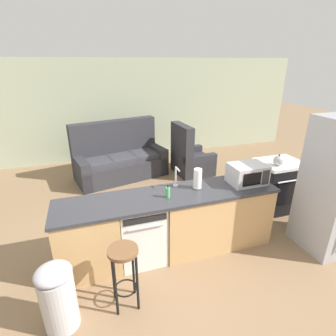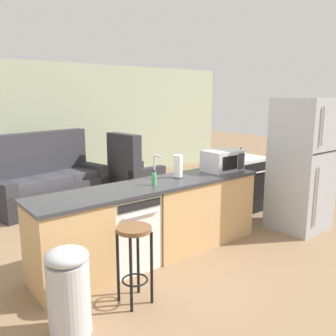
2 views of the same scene
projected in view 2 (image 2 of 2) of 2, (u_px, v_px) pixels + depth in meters
ground_plane at (145, 259)px, 4.23m from camera, size 24.00×24.00×0.00m
wall_back at (40, 125)px, 7.38m from camera, size 10.00×0.06×2.60m
kitchen_counter at (160, 221)px, 4.29m from camera, size 2.94×0.66×0.90m
dishwasher at (126, 230)px, 3.99m from camera, size 0.58×0.61×0.84m
stove_range at (240, 183)px, 5.99m from camera, size 0.76×0.68×0.90m
refrigerator at (302, 165)px, 5.05m from camera, size 0.72×0.73×1.88m
microwave at (222, 161)px, 4.81m from camera, size 0.50×0.37×0.28m
sink_faucet at (155, 168)px, 4.35m from camera, size 0.07×0.18×0.30m
paper_towel_roll at (178, 167)px, 4.41m from camera, size 0.14×0.14×0.28m
soap_bottle at (154, 179)px, 4.05m from camera, size 0.06×0.06×0.18m
kettle at (241, 154)px, 5.69m from camera, size 0.21×0.17×0.19m
bar_stool at (134, 248)px, 3.24m from camera, size 0.32×0.32×0.74m
trash_bin at (69, 291)px, 2.83m from camera, size 0.35×0.35×0.74m
couch at (45, 182)px, 6.29m from camera, size 2.15×1.33×1.27m
armchair at (133, 176)px, 6.99m from camera, size 0.86×0.91×1.20m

